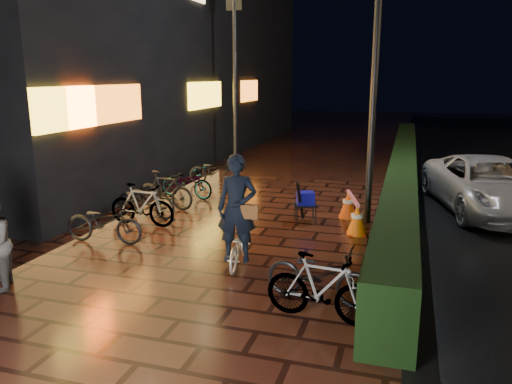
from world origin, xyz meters
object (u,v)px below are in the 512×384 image
(traffic_barrier, at_px, (352,211))
(cart_assembly, at_px, (305,200))
(van, at_px, (489,185))
(cyclist, at_px, (238,226))

(traffic_barrier, xyz_separation_m, cart_assembly, (-1.07, 0.01, 0.18))
(van, bearing_deg, traffic_barrier, -157.43)
(cyclist, relative_size, cart_assembly, 2.00)
(cyclist, xyz_separation_m, traffic_barrier, (1.64, 3.02, -0.41))
(cyclist, distance_m, cart_assembly, 3.09)
(traffic_barrier, bearing_deg, cyclist, -118.48)
(traffic_barrier, height_order, cart_assembly, cart_assembly)
(van, relative_size, cyclist, 2.38)
(van, xyz_separation_m, traffic_barrier, (-3.03, -2.17, -0.33))
(cyclist, height_order, cart_assembly, cyclist)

